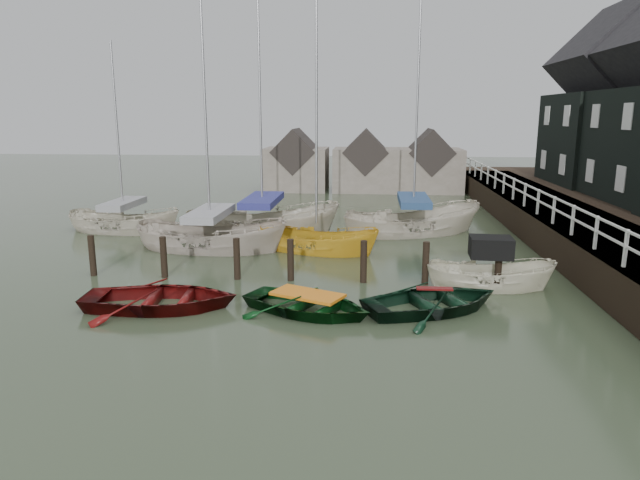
# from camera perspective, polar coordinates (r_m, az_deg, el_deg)

# --- Properties ---
(ground) EXTENTS (120.00, 120.00, 0.00)m
(ground) POSITION_cam_1_polar(r_m,az_deg,el_deg) (16.01, -0.14, -7.22)
(ground) COLOR #2E3B25
(ground) RESTS_ON ground
(pier) EXTENTS (3.04, 32.00, 2.70)m
(pier) POSITION_cam_1_polar(r_m,az_deg,el_deg) (26.71, 22.65, 1.41)
(pier) COLOR black
(pier) RESTS_ON ground
(mooring_pilings) EXTENTS (13.72, 0.22, 1.80)m
(mooring_pilings) POSITION_cam_1_polar(r_m,az_deg,el_deg) (18.83, -2.70, -2.61)
(mooring_pilings) COLOR black
(mooring_pilings) RESTS_ON ground
(far_sheds) EXTENTS (14.00, 4.08, 4.39)m
(far_sheds) POSITION_cam_1_polar(r_m,az_deg,el_deg) (41.17, 4.34, 7.54)
(far_sheds) COLOR #665B51
(far_sheds) RESTS_ON ground
(rowboat_red) EXTENTS (4.58, 3.46, 0.90)m
(rowboat_red) POSITION_cam_1_polar(r_m,az_deg,el_deg) (16.93, -15.61, -6.60)
(rowboat_red) COLOR #530C0B
(rowboat_red) RESTS_ON ground
(rowboat_green) EXTENTS (4.55, 4.03, 0.78)m
(rowboat_green) POSITION_cam_1_polar(r_m,az_deg,el_deg) (15.97, -1.24, -7.28)
(rowboat_green) COLOR black
(rowboat_green) RESTS_ON ground
(rowboat_dkgreen) EXTENTS (4.94, 4.38, 0.84)m
(rowboat_dkgreen) POSITION_cam_1_polar(r_m,az_deg,el_deg) (16.46, 11.29, -6.92)
(rowboat_dkgreen) COLOR black
(rowboat_dkgreen) RESTS_ON ground
(motorboat) EXTENTS (4.05, 1.71, 2.38)m
(motorboat) POSITION_cam_1_polar(r_m,az_deg,el_deg) (18.91, 16.61, -4.30)
(motorboat) COLOR beige
(motorboat) RESTS_ON ground
(sailboat_a) EXTENTS (6.68, 3.18, 10.93)m
(sailboat_a) POSITION_cam_1_polar(r_m,az_deg,el_deg) (23.63, -10.84, -0.78)
(sailboat_a) COLOR #C1B3A5
(sailboat_a) RESTS_ON ground
(sailboat_b) EXTENTS (7.46, 4.21, 12.89)m
(sailboat_b) POSITION_cam_1_polar(r_m,az_deg,el_deg) (26.01, -5.73, 0.60)
(sailboat_b) COLOR beige
(sailboat_b) RESTS_ON ground
(sailboat_c) EXTENTS (5.66, 3.68, 10.54)m
(sailboat_c) POSITION_cam_1_polar(r_m,az_deg,el_deg) (23.01, -0.34, -1.03)
(sailboat_c) COLOR gold
(sailboat_c) RESTS_ON ground
(sailboat_d) EXTENTS (7.17, 4.69, 12.88)m
(sailboat_d) POSITION_cam_1_polar(r_m,az_deg,el_deg) (26.70, 9.25, 0.81)
(sailboat_d) COLOR beige
(sailboat_d) RESTS_ON ground
(sailboat_e) EXTENTS (5.84, 2.83, 9.65)m
(sailboat_e) POSITION_cam_1_polar(r_m,az_deg,el_deg) (28.29, -18.94, 0.94)
(sailboat_e) COLOR beige
(sailboat_e) RESTS_ON ground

